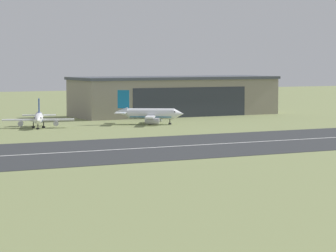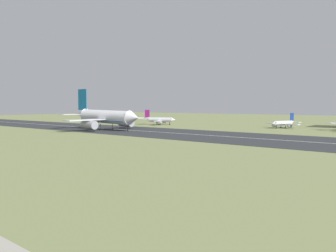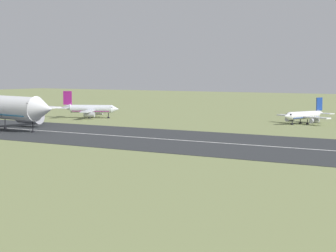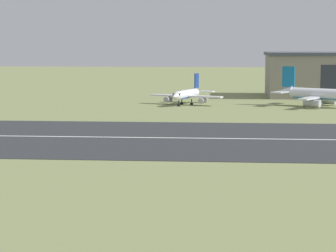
% 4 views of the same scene
% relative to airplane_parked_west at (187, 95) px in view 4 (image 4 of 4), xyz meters
% --- Properties ---
extents(runway_strip, '(508.79, 42.53, 0.06)m').
position_rel_airplane_parked_west_xyz_m(runway_strip, '(17.82, -59.05, -2.50)').
color(runway_strip, '#2B2D30').
rests_on(runway_strip, ground_plane).
extents(runway_centreline, '(457.91, 0.70, 0.01)m').
position_rel_airplane_parked_west_xyz_m(runway_centreline, '(17.82, -59.05, -2.46)').
color(runway_centreline, silver).
rests_on(runway_centreline, runway_strip).
extents(airplane_parked_west, '(18.88, 17.48, 7.66)m').
position_rel_airplane_parked_west_xyz_m(airplane_parked_west, '(0.00, 0.00, 0.00)').
color(airplane_parked_west, white).
rests_on(airplane_parked_west, ground_plane).
extents(airplane_parked_centre, '(20.42, 19.39, 9.78)m').
position_rel_airplane_parked_west_xyz_m(airplane_parked_centre, '(32.11, -3.08, 0.39)').
color(airplane_parked_centre, silver).
rests_on(airplane_parked_centre, ground_plane).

